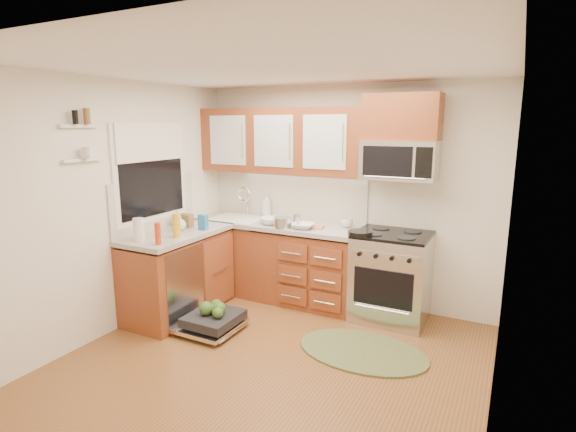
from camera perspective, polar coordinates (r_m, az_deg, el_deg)
The scene contains 38 objects.
floor at distance 4.14m, azimuth -2.32°, elevation -18.35°, with size 3.50×3.50×0.00m, color brown.
ceiling at distance 3.61m, azimuth -2.67°, elevation 18.48°, with size 3.50×3.50×0.00m, color white.
wall_back at distance 5.24m, azimuth 7.02°, elevation 2.56°, with size 3.50×0.04×2.50m, color silver.
wall_front at distance 2.39m, azimuth -24.03°, elevation -9.48°, with size 3.50×0.04×2.50m, color silver.
wall_left at distance 4.78m, azimuth -21.05°, elevation 0.98°, with size 0.04×3.50×2.50m, color silver.
wall_right at distance 3.22m, azimuth 25.79°, elevation -4.28°, with size 0.04×3.50×2.50m, color silver.
base_cabinet_back at distance 5.46m, azimuth -1.50°, elevation -5.89°, with size 2.05×0.60×0.85m, color maroon.
base_cabinet_left at distance 5.14m, azimuth -13.74°, elevation -7.38°, with size 0.60×1.25×0.85m, color maroon.
countertop_back at distance 5.33m, azimuth -1.58°, elevation -1.04°, with size 2.07×0.64×0.05m, color #A7A098.
countertop_left at distance 5.00m, azimuth -13.91°, elevation -2.24°, with size 0.64×1.27×0.05m, color #A7A098.
backsplash_back at distance 5.53m, azimuth -0.12°, elevation 2.69°, with size 2.05×0.02×0.57m, color silver.
backsplash_left at distance 5.13m, azimuth -16.57°, elevation 1.51°, with size 0.02×1.25×0.57m, color silver.
upper_cabinets at distance 5.32m, azimuth -0.93°, elevation 9.54°, with size 2.05×0.35×0.75m, color maroon, non-canonical shape.
cabinet_over_mw at distance 4.82m, azimuth 14.32°, elevation 12.07°, with size 0.76×0.35×0.47m, color maroon.
range at distance 4.94m, azimuth 12.96°, elevation -7.50°, with size 0.76×0.64×0.95m, color silver, non-canonical shape.
microwave at distance 4.81m, azimuth 13.99°, elevation 6.89°, with size 0.76×0.38×0.40m, color silver, non-canonical shape.
sink at distance 5.60m, azimuth -6.39°, elevation -1.54°, with size 0.62×0.50×0.26m, color white, non-canonical shape.
dishwasher at distance 4.74m, azimuth -9.81°, elevation -13.07°, with size 0.70×0.60×0.20m, color silver, non-canonical shape.
window at distance 5.07m, azimuth -16.99°, elevation 5.25°, with size 0.03×1.05×1.05m, color white, non-canonical shape.
window_blind at distance 5.03m, azimuth -17.00°, elevation 8.98°, with size 0.02×0.96×0.40m, color white.
shelf_upper at distance 4.46m, azimuth -24.93°, elevation 10.33°, with size 0.04×0.40×0.03m, color white.
shelf_lower at distance 4.47m, azimuth -24.60°, elevation 6.50°, with size 0.04×0.40×0.03m, color white.
rug at distance 4.38m, azimuth 9.41°, elevation -16.59°, with size 1.21×0.79×0.02m, color brown, non-canonical shape.
skillet at distance 4.64m, azimuth 9.12°, elevation -2.17°, with size 0.25×0.25×0.05m, color black.
stock_pot at distance 5.02m, azimuth -0.72°, elevation -0.83°, with size 0.20×0.20×0.12m, color silver.
cutting_board at distance 5.04m, azimuth 3.14°, elevation -1.40°, with size 0.25×0.16×0.02m, color #B07450.
canister at distance 5.09m, azimuth 1.12°, elevation -0.53°, with size 0.09×0.09×0.14m, color silver.
paper_towel_roll at distance 4.67m, azimuth -18.42°, elevation -1.67°, with size 0.11×0.11×0.23m, color white.
mustard_bottle at distance 4.74m, azimuth -13.99°, elevation -1.17°, with size 0.08×0.08×0.25m, color gold.
red_bottle at distance 4.50m, azimuth -16.20°, elevation -2.19°, with size 0.06×0.06×0.21m, color red.
wooden_box at distance 5.19m, azimuth -12.83°, elevation -0.57°, with size 0.14×0.10×0.14m, color brown.
blue_carton at distance 5.02m, azimuth -10.73°, elevation -0.78°, with size 0.10×0.06×0.17m, color #266DB4.
bowl_a at distance 4.98m, azimuth 1.90°, elevation -1.28°, with size 0.25×0.25×0.06m, color #999999.
bowl_b at distance 5.20m, azimuth -2.22°, elevation -0.64°, with size 0.26×0.26×0.08m, color #999999.
cup at distance 5.08m, azimuth 7.45°, elevation -0.87°, with size 0.13×0.13×0.11m, color #999999.
soap_bottle_a at distance 5.61m, azimuth -2.73°, elevation 1.45°, with size 0.12×0.12×0.31m, color #999999.
soap_bottle_b at distance 5.25m, azimuth -13.89°, elevation -0.28°, with size 0.08×0.08×0.18m, color #999999.
soap_bottle_c at distance 5.02m, azimuth -13.60°, elevation -0.82°, with size 0.14×0.14×0.18m, color #999999.
Camera 1 is at (1.78, -3.12, 2.07)m, focal length 28.00 mm.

